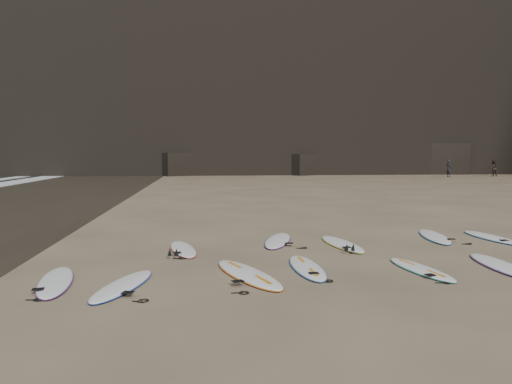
{
  "coord_description": "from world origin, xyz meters",
  "views": [
    {
      "loc": [
        -2.97,
        -10.33,
        2.49
      ],
      "look_at": [
        -1.61,
        2.18,
        1.5
      ],
      "focal_mm": 35.0,
      "sensor_mm": 36.0,
      "label": 1
    }
  ],
  "objects_px": {
    "surfboard_0": "(123,285)",
    "surfboard_5": "(183,249)",
    "surfboard_4": "(501,265)",
    "surfboard_11": "(55,281)",
    "surfboard_8": "(434,236)",
    "person_a": "(449,168)",
    "surfboard_6": "(278,240)",
    "person_b": "(493,168)",
    "surfboard_2": "(307,267)",
    "surfboard_7": "(342,244)",
    "surfboard_1": "(248,274)",
    "surfboard_3": "(421,269)",
    "surfboard_9": "(491,237)"
  },
  "relations": [
    {
      "from": "surfboard_5",
      "to": "surfboard_8",
      "type": "bearing_deg",
      "value": -1.87
    },
    {
      "from": "surfboard_1",
      "to": "surfboard_11",
      "type": "height_order",
      "value": "surfboard_1"
    },
    {
      "from": "surfboard_8",
      "to": "surfboard_0",
      "type": "bearing_deg",
      "value": -139.85
    },
    {
      "from": "surfboard_2",
      "to": "surfboard_8",
      "type": "distance_m",
      "value": 5.72
    },
    {
      "from": "surfboard_0",
      "to": "person_b",
      "type": "xyz_separation_m",
      "value": [
        32.33,
        40.71,
        0.81
      ]
    },
    {
      "from": "surfboard_3",
      "to": "surfboard_1",
      "type": "bearing_deg",
      "value": 172.08
    },
    {
      "from": "surfboard_3",
      "to": "surfboard_6",
      "type": "xyz_separation_m",
      "value": [
        -2.49,
        3.74,
        0.01
      ]
    },
    {
      "from": "person_b",
      "to": "surfboard_0",
      "type": "bearing_deg",
      "value": 50.18
    },
    {
      "from": "surfboard_1",
      "to": "surfboard_3",
      "type": "height_order",
      "value": "surfboard_1"
    },
    {
      "from": "surfboard_7",
      "to": "surfboard_4",
      "type": "bearing_deg",
      "value": -53.5
    },
    {
      "from": "person_b",
      "to": "surfboard_3",
      "type": "bearing_deg",
      "value": 55.39
    },
    {
      "from": "surfboard_4",
      "to": "surfboard_11",
      "type": "height_order",
      "value": "surfboard_4"
    },
    {
      "from": "surfboard_4",
      "to": "surfboard_6",
      "type": "bearing_deg",
      "value": 145.12
    },
    {
      "from": "surfboard_11",
      "to": "person_b",
      "type": "relative_size",
      "value": 1.44
    },
    {
      "from": "surfboard_3",
      "to": "surfboard_6",
      "type": "relative_size",
      "value": 0.88
    },
    {
      "from": "surfboard_2",
      "to": "surfboard_11",
      "type": "relative_size",
      "value": 0.99
    },
    {
      "from": "surfboard_3",
      "to": "surfboard_0",
      "type": "bearing_deg",
      "value": 177.39
    },
    {
      "from": "surfboard_7",
      "to": "person_b",
      "type": "xyz_separation_m",
      "value": [
        27.11,
        37.04,
        0.81
      ]
    },
    {
      "from": "surfboard_4",
      "to": "person_b",
      "type": "relative_size",
      "value": 1.51
    },
    {
      "from": "surfboard_3",
      "to": "surfboard_5",
      "type": "height_order",
      "value": "surfboard_5"
    },
    {
      "from": "surfboard_0",
      "to": "surfboard_8",
      "type": "height_order",
      "value": "surfboard_8"
    },
    {
      "from": "surfboard_4",
      "to": "surfboard_11",
      "type": "distance_m",
      "value": 9.27
    },
    {
      "from": "surfboard_5",
      "to": "surfboard_11",
      "type": "xyz_separation_m",
      "value": [
        -2.31,
        -3.01,
        0.0
      ]
    },
    {
      "from": "surfboard_4",
      "to": "surfboard_5",
      "type": "bearing_deg",
      "value": 163.85
    },
    {
      "from": "surfboard_3",
      "to": "surfboard_4",
      "type": "relative_size",
      "value": 0.88
    },
    {
      "from": "surfboard_4",
      "to": "surfboard_6",
      "type": "xyz_separation_m",
      "value": [
        -4.36,
        3.62,
        0.0
      ]
    },
    {
      "from": "surfboard_1",
      "to": "surfboard_3",
      "type": "relative_size",
      "value": 1.22
    },
    {
      "from": "surfboard_5",
      "to": "surfboard_8",
      "type": "relative_size",
      "value": 0.89
    },
    {
      "from": "surfboard_3",
      "to": "surfboard_8",
      "type": "bearing_deg",
      "value": 52.03
    },
    {
      "from": "surfboard_2",
      "to": "surfboard_3",
      "type": "relative_size",
      "value": 1.07
    },
    {
      "from": "surfboard_9",
      "to": "surfboard_11",
      "type": "height_order",
      "value": "surfboard_9"
    },
    {
      "from": "surfboard_0",
      "to": "surfboard_5",
      "type": "height_order",
      "value": "surfboard_0"
    },
    {
      "from": "surfboard_9",
      "to": "person_a",
      "type": "bearing_deg",
      "value": 60.74
    },
    {
      "from": "surfboard_3",
      "to": "person_a",
      "type": "xyz_separation_m",
      "value": [
        20.68,
        38.88,
        0.84
      ]
    },
    {
      "from": "surfboard_7",
      "to": "person_a",
      "type": "xyz_separation_m",
      "value": [
        21.52,
        35.84,
        0.84
      ]
    },
    {
      "from": "surfboard_5",
      "to": "surfboard_7",
      "type": "relative_size",
      "value": 0.9
    },
    {
      "from": "surfboard_6",
      "to": "surfboard_9",
      "type": "distance_m",
      "value": 6.24
    },
    {
      "from": "surfboard_6",
      "to": "person_b",
      "type": "bearing_deg",
      "value": 67.83
    },
    {
      "from": "surfboard_2",
      "to": "surfboard_5",
      "type": "relative_size",
      "value": 1.05
    },
    {
      "from": "surfboard_8",
      "to": "person_a",
      "type": "xyz_separation_m",
      "value": [
        18.49,
        34.99,
        0.84
      ]
    },
    {
      "from": "surfboard_1",
      "to": "surfboard_11",
      "type": "xyz_separation_m",
      "value": [
        -3.71,
        -0.17,
        -0.01
      ]
    },
    {
      "from": "surfboard_1",
      "to": "surfboard_6",
      "type": "height_order",
      "value": "surfboard_1"
    },
    {
      "from": "surfboard_6",
      "to": "person_b",
      "type": "distance_m",
      "value": 46.34
    },
    {
      "from": "surfboard_0",
      "to": "surfboard_7",
      "type": "height_order",
      "value": "surfboard_7"
    },
    {
      "from": "surfboard_2",
      "to": "surfboard_7",
      "type": "relative_size",
      "value": 0.95
    },
    {
      "from": "surfboard_4",
      "to": "surfboard_8",
      "type": "distance_m",
      "value": 3.79
    },
    {
      "from": "surfboard_7",
      "to": "surfboard_1",
      "type": "bearing_deg",
      "value": -138.95
    },
    {
      "from": "surfboard_9",
      "to": "person_b",
      "type": "relative_size",
      "value": 1.47
    },
    {
      "from": "surfboard_2",
      "to": "surfboard_4",
      "type": "bearing_deg",
      "value": -4.65
    },
    {
      "from": "surfboard_0",
      "to": "surfboard_9",
      "type": "distance_m",
      "value": 10.68
    }
  ]
}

